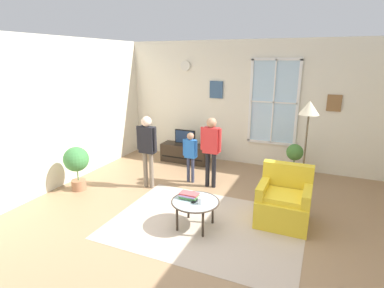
% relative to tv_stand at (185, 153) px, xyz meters
% --- Properties ---
extents(ground_plane, '(6.61, 6.97, 0.02)m').
position_rel_tv_stand_xyz_m(ground_plane, '(1.36, -2.68, -0.23)').
color(ground_plane, '#9E7A56').
extents(back_wall, '(6.01, 0.17, 2.84)m').
position_rel_tv_stand_xyz_m(back_wall, '(1.38, 0.56, 1.21)').
color(back_wall, silver).
rests_on(back_wall, ground_plane).
extents(side_wall_left, '(0.12, 6.37, 2.84)m').
position_rel_tv_stand_xyz_m(side_wall_left, '(-1.70, -2.68, 1.20)').
color(side_wall_left, silver).
rests_on(side_wall_left, ground_plane).
extents(area_rug, '(2.84, 2.09, 0.01)m').
position_rel_tv_stand_xyz_m(area_rug, '(1.52, -2.53, -0.21)').
color(area_rug, '#C6B29E').
rests_on(area_rug, ground_plane).
extents(tv_stand, '(1.16, 0.42, 0.44)m').
position_rel_tv_stand_xyz_m(tv_stand, '(0.00, 0.00, 0.00)').
color(tv_stand, '#2D2319').
rests_on(tv_stand, ground_plane).
extents(television, '(0.51, 0.08, 0.36)m').
position_rel_tv_stand_xyz_m(television, '(0.00, -0.00, 0.41)').
color(television, '#4C4C4C').
rests_on(television, tv_stand).
extents(armchair, '(0.76, 0.74, 0.87)m').
position_rel_tv_stand_xyz_m(armchair, '(2.57, -1.97, 0.11)').
color(armchair, yellow).
rests_on(armchair, ground_plane).
extents(coffee_table, '(0.72, 0.72, 0.43)m').
position_rel_tv_stand_xyz_m(coffee_table, '(1.39, -2.66, 0.18)').
color(coffee_table, '#99B2B7').
rests_on(coffee_table, ground_plane).
extents(book_stack, '(0.28, 0.19, 0.09)m').
position_rel_tv_stand_xyz_m(book_stack, '(1.27, -2.61, 0.25)').
color(book_stack, '#98C4AB').
rests_on(book_stack, coffee_table).
extents(cup, '(0.08, 0.08, 0.10)m').
position_rel_tv_stand_xyz_m(cup, '(1.50, -2.71, 0.26)').
color(cup, white).
rests_on(cup, coffee_table).
extents(remote_near_books, '(0.07, 0.15, 0.02)m').
position_rel_tv_stand_xyz_m(remote_near_books, '(1.40, -2.67, 0.22)').
color(remote_near_books, black).
rests_on(remote_near_books, coffee_table).
extents(person_blue_shirt, '(0.31, 0.14, 1.04)m').
position_rel_tv_stand_xyz_m(person_blue_shirt, '(0.63, -1.10, 0.43)').
color(person_blue_shirt, '#333851').
rests_on(person_blue_shirt, ground_plane).
extents(person_black_shirt, '(0.42, 0.19, 1.41)m').
position_rel_tv_stand_xyz_m(person_black_shirt, '(-0.01, -1.67, 0.66)').
color(person_black_shirt, '#726656').
rests_on(person_black_shirt, ground_plane).
extents(person_red_shirt, '(0.42, 0.19, 1.38)m').
position_rel_tv_stand_xyz_m(person_red_shirt, '(1.08, -1.16, 0.65)').
color(person_red_shirt, black).
rests_on(person_red_shirt, ground_plane).
extents(potted_plant_by_window, '(0.37, 0.37, 0.74)m').
position_rel_tv_stand_xyz_m(potted_plant_by_window, '(2.52, -0.03, 0.14)').
color(potted_plant_by_window, '#9E6B4C').
rests_on(potted_plant_by_window, ground_plane).
extents(potted_plant_corner, '(0.47, 0.47, 0.85)m').
position_rel_tv_stand_xyz_m(potted_plant_corner, '(-1.19, -2.30, 0.34)').
color(potted_plant_corner, '#9E6B4C').
rests_on(potted_plant_corner, ground_plane).
extents(floor_lamp, '(0.32, 0.32, 1.79)m').
position_rel_tv_stand_xyz_m(floor_lamp, '(2.76, -1.26, 1.29)').
color(floor_lamp, black).
rests_on(floor_lamp, ground_plane).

